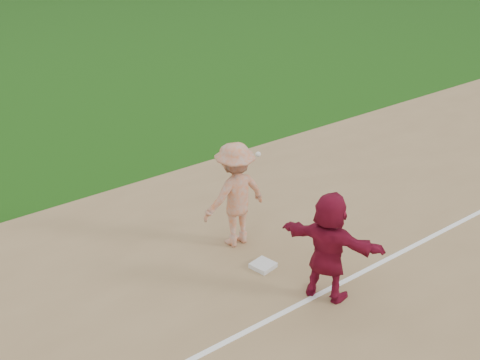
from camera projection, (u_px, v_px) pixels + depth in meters
ground at (290, 273)px, 10.89m from camera, size 160.00×160.00×0.00m
foul_line at (321, 293)px, 10.31m from camera, size 60.00×0.10×0.01m
first_base at (263, 265)px, 11.00m from camera, size 0.45×0.45×0.09m
base_runner at (328, 247)px, 9.86m from camera, size 1.25×1.87×1.94m
first_base_play at (235, 195)px, 11.37m from camera, size 1.36×1.14×2.17m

